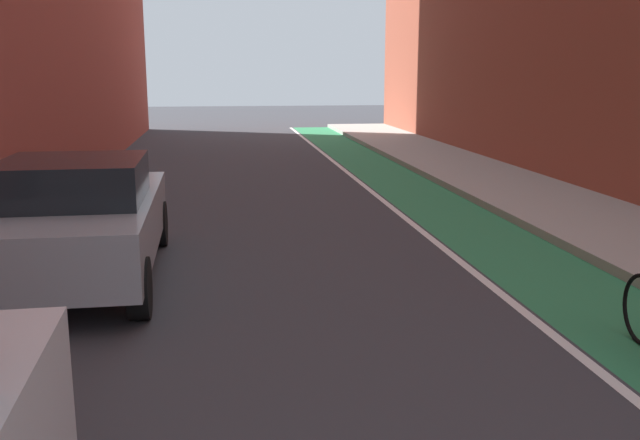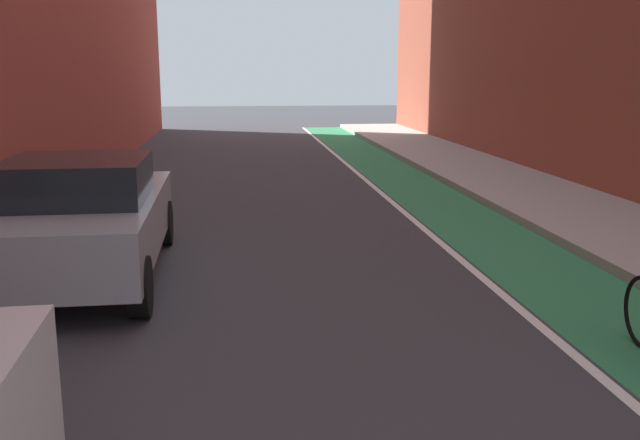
% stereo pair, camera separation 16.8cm
% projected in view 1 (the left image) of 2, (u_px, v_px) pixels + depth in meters
% --- Properties ---
extents(ground_plane, '(81.14, 81.14, 0.00)m').
position_uv_depth(ground_plane, '(285.00, 224.00, 11.96)').
color(ground_plane, '#38383D').
extents(bike_lane_paint, '(1.60, 36.88, 0.00)m').
position_uv_depth(bike_lane_paint, '(425.00, 199.00, 14.32)').
color(bike_lane_paint, '#2D8451').
rests_on(bike_lane_paint, ground).
extents(lane_divider_stripe, '(0.12, 36.88, 0.00)m').
position_uv_depth(lane_divider_stripe, '(382.00, 200.00, 14.19)').
color(lane_divider_stripe, white).
rests_on(lane_divider_stripe, ground).
extents(sidewalk_right, '(2.64, 36.88, 0.14)m').
position_uv_depth(sidewalk_right, '(524.00, 193.00, 14.59)').
color(sidewalk_right, '#A8A59E').
rests_on(sidewalk_right, ground).
extents(parked_sedan_silver, '(1.97, 4.33, 1.53)m').
position_uv_depth(parked_sedan_silver, '(78.00, 218.00, 8.62)').
color(parked_sedan_silver, '#9EA0A8').
rests_on(parked_sedan_silver, ground).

